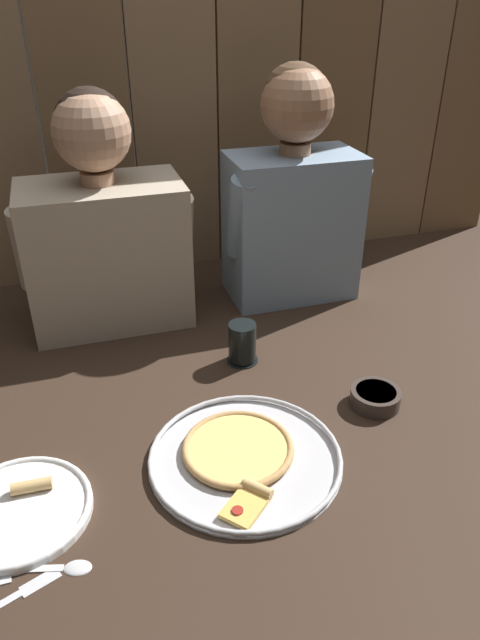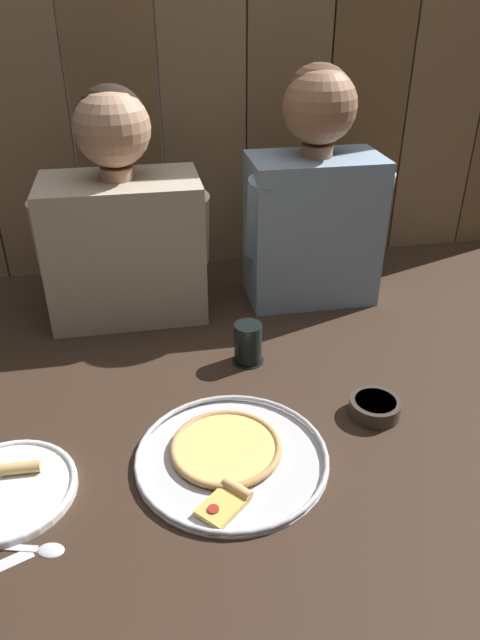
{
  "view_description": "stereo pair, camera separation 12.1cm",
  "coord_description": "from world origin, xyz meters",
  "px_view_note": "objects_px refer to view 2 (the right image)",
  "views": [
    {
      "loc": [
        -0.33,
        -0.89,
        0.79
      ],
      "look_at": [
        -0.02,
        0.1,
        0.18
      ],
      "focal_mm": 32.97,
      "sensor_mm": 36.0,
      "label": 1
    },
    {
      "loc": [
        -0.21,
        -0.92,
        0.79
      ],
      "look_at": [
        -0.02,
        0.1,
        0.18
      ],
      "focal_mm": 32.97,
      "sensor_mm": 36.0,
      "label": 2
    }
  ],
  "objects_px": {
    "pizza_tray": "(230,455)",
    "drinking_glass": "(248,344)",
    "dipping_bowl": "(375,406)",
    "diner_right": "(314,197)",
    "dinner_plate": "(6,489)",
    "diner_left": "(122,222)"
  },
  "relations": [
    {
      "from": "diner_right",
      "to": "pizza_tray",
      "type": "bearing_deg",
      "value": -118.27
    },
    {
      "from": "dinner_plate",
      "to": "diner_left",
      "type": "distance_m",
      "value": 0.72
    },
    {
      "from": "pizza_tray",
      "to": "drinking_glass",
      "type": "relative_size",
      "value": 3.67
    },
    {
      "from": "drinking_glass",
      "to": "diner_left",
      "type": "distance_m",
      "value": 0.45
    },
    {
      "from": "diner_left",
      "to": "diner_right",
      "type": "height_order",
      "value": "diner_right"
    },
    {
      "from": "dinner_plate",
      "to": "dipping_bowl",
      "type": "height_order",
      "value": "dipping_bowl"
    },
    {
      "from": "dipping_bowl",
      "to": "pizza_tray",
      "type": "bearing_deg",
      "value": -166.77
    },
    {
      "from": "pizza_tray",
      "to": "drinking_glass",
      "type": "distance_m",
      "value": 0.33
    },
    {
      "from": "pizza_tray",
      "to": "dipping_bowl",
      "type": "distance_m",
      "value": 0.33
    },
    {
      "from": "pizza_tray",
      "to": "dinner_plate",
      "type": "relative_size",
      "value": 1.47
    },
    {
      "from": "dinner_plate",
      "to": "drinking_glass",
      "type": "height_order",
      "value": "drinking_glass"
    },
    {
      "from": "drinking_glass",
      "to": "dipping_bowl",
      "type": "height_order",
      "value": "drinking_glass"
    },
    {
      "from": "pizza_tray",
      "to": "diner_left",
      "type": "relative_size",
      "value": 0.63
    },
    {
      "from": "drinking_glass",
      "to": "dinner_plate",
      "type": "bearing_deg",
      "value": -146.63
    },
    {
      "from": "dipping_bowl",
      "to": "diner_right",
      "type": "height_order",
      "value": "diner_right"
    },
    {
      "from": "diner_left",
      "to": "dinner_plate",
      "type": "bearing_deg",
      "value": -110.37
    },
    {
      "from": "dipping_bowl",
      "to": "diner_left",
      "type": "distance_m",
      "value": 0.77
    },
    {
      "from": "dipping_bowl",
      "to": "diner_right",
      "type": "xyz_separation_m",
      "value": [
        0.01,
        0.54,
        0.27
      ]
    },
    {
      "from": "dinner_plate",
      "to": "diner_right",
      "type": "distance_m",
      "value": 1.01
    },
    {
      "from": "pizza_tray",
      "to": "drinking_glass",
      "type": "bearing_deg",
      "value": 72.95
    },
    {
      "from": "drinking_glass",
      "to": "pizza_tray",
      "type": "bearing_deg",
      "value": -107.05
    },
    {
      "from": "pizza_tray",
      "to": "dipping_bowl",
      "type": "height_order",
      "value": "dipping_bowl"
    }
  ]
}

